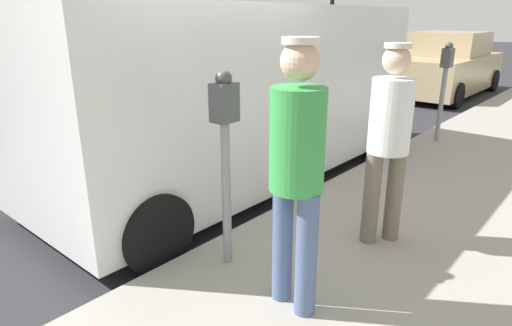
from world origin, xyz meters
TOP-DOWN VIEW (x-y plane):
  - ground_plane at (0.00, 0.00)m, footprint 80.00×80.00m
  - parking_meter_near at (1.35, -0.63)m, footprint 0.14×0.18m
  - parking_meter_far at (1.35, 4.11)m, footprint 0.14×0.18m
  - pedestrian_in_white at (2.11, 0.50)m, footprint 0.34×0.34m
  - pedestrian_in_green at (2.07, -0.74)m, footprint 0.36×0.34m
  - parked_van at (-0.15, 1.11)m, footprint 2.12×5.20m
  - parked_sedan_ahead at (-0.37, 9.46)m, footprint 1.96×4.41m

SIDE VIEW (x-z plane):
  - ground_plane at x=0.00m, z-range 0.00..0.00m
  - parked_sedan_ahead at x=-0.37m, z-range -0.08..1.57m
  - pedestrian_in_white at x=2.11m, z-range 0.27..1.96m
  - parked_van at x=-0.15m, z-range 0.08..2.23m
  - pedestrian_in_green at x=2.07m, z-range 0.29..2.05m
  - parking_meter_near at x=1.35m, z-range 0.42..1.94m
  - parking_meter_far at x=1.35m, z-range 0.42..1.94m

